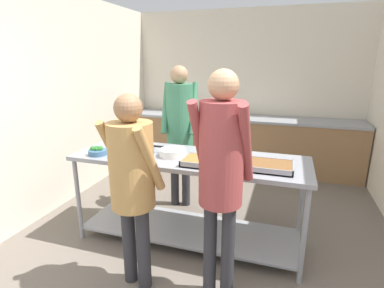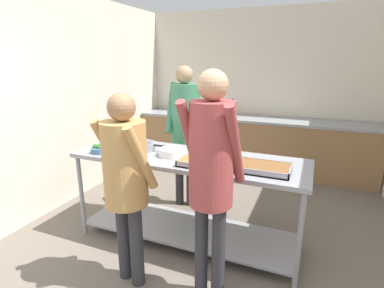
{
  "view_description": "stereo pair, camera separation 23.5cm",
  "coord_description": "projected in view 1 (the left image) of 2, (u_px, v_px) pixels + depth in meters",
  "views": [
    {
      "loc": [
        0.75,
        -1.2,
        1.82
      ],
      "look_at": [
        -0.13,
        1.52,
        1.02
      ],
      "focal_mm": 28.0,
      "sensor_mm": 36.0,
      "label": 1
    },
    {
      "loc": [
        0.97,
        -1.12,
        1.82
      ],
      "look_at": [
        -0.13,
        1.52,
        1.02
      ],
      "focal_mm": 28.0,
      "sensor_mm": 36.0,
      "label": 2
    }
  ],
  "objects": [
    {
      "name": "guest_serving_right",
      "position": [
        132.0,
        174.0,
        2.27
      ],
      "size": [
        0.49,
        0.4,
        1.59
      ],
      "color": "#2D2D33",
      "rests_on": "ground_plane"
    },
    {
      "name": "back_counter",
      "position": [
        240.0,
        142.0,
        5.17
      ],
      "size": [
        3.87,
        0.65,
        0.89
      ],
      "color": "olive",
      "rests_on": "ground_plane"
    },
    {
      "name": "serving_tray_roast",
      "position": [
        267.0,
        166.0,
        2.58
      ],
      "size": [
        0.44,
        0.3,
        0.05
      ],
      "color": "gray",
      "rests_on": "serving_counter"
    },
    {
      "name": "water_bottle",
      "position": [
        221.0,
        108.0,
        5.14
      ],
      "size": [
        0.08,
        0.08,
        0.29
      ],
      "color": "brown",
      "rests_on": "back_counter"
    },
    {
      "name": "wall_left",
      "position": [
        72.0,
        99.0,
        3.95
      ],
      "size": [
        0.06,
        4.29,
        2.65
      ],
      "color": "beige",
      "rests_on": "ground_plane"
    },
    {
      "name": "serving_tray_vegetables",
      "position": [
        209.0,
        162.0,
        2.67
      ],
      "size": [
        0.47,
        0.29,
        0.05
      ],
      "color": "gray",
      "rests_on": "serving_counter"
    },
    {
      "name": "plate_stack",
      "position": [
        173.0,
        153.0,
        2.91
      ],
      "size": [
        0.27,
        0.27,
        0.07
      ],
      "color": "white",
      "rests_on": "serving_counter"
    },
    {
      "name": "guest_serving_left",
      "position": [
        221.0,
        164.0,
        2.12
      ],
      "size": [
        0.44,
        0.37,
        1.77
      ],
      "color": "#2D2D33",
      "rests_on": "ground_plane"
    },
    {
      "name": "wall_rear",
      "position": [
        245.0,
        89.0,
        5.27
      ],
      "size": [
        4.03,
        0.06,
        2.65
      ],
      "color": "beige",
      "rests_on": "ground_plane"
    },
    {
      "name": "cook_behind_counter",
      "position": [
        180.0,
        121.0,
        3.62
      ],
      "size": [
        0.46,
        0.4,
        1.76
      ],
      "color": "#2D2D33",
      "rests_on": "ground_plane"
    },
    {
      "name": "sauce_pan",
      "position": [
        141.0,
        147.0,
        3.08
      ],
      "size": [
        0.42,
        0.28,
        0.07
      ],
      "color": "gray",
      "rests_on": "serving_counter"
    },
    {
      "name": "serving_counter",
      "position": [
        189.0,
        185.0,
        2.98
      ],
      "size": [
        2.28,
        0.74,
        0.92
      ],
      "color": "gray",
      "rests_on": "ground_plane"
    },
    {
      "name": "broccoli_bowl",
      "position": [
        98.0,
        151.0,
        2.95
      ],
      "size": [
        0.18,
        0.18,
        0.09
      ],
      "color": "#3D668C",
      "rests_on": "serving_counter"
    }
  ]
}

